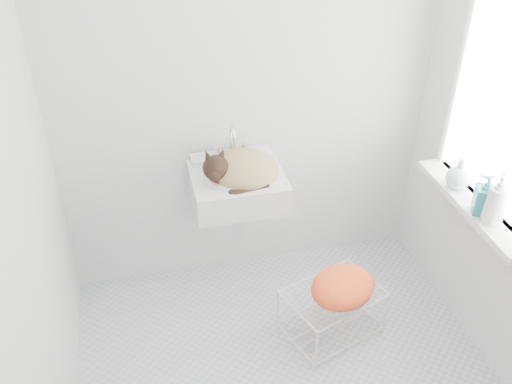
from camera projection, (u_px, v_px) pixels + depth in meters
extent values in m
cube|color=silver|center=(289.00, 378.00, 2.97)|extent=(2.20, 2.00, 0.02)
cube|color=silver|center=(246.00, 86.00, 3.09)|extent=(2.20, 0.02, 2.50)
cube|color=silver|center=(15.00, 218.00, 2.07)|extent=(0.02, 2.00, 2.50)
cube|color=white|center=(511.00, 112.00, 2.59)|extent=(0.01, 0.80, 1.00)
cube|color=white|center=(508.00, 112.00, 2.59)|extent=(0.04, 0.90, 1.10)
cube|color=white|center=(472.00, 205.00, 2.86)|extent=(0.16, 0.88, 0.04)
cube|color=silver|center=(237.00, 174.00, 3.08)|extent=(0.51, 0.45, 0.21)
ellipsoid|color=#A08C5B|center=(243.00, 170.00, 3.06)|extent=(0.41, 0.36, 0.20)
sphere|color=black|center=(217.00, 165.00, 2.93)|extent=(0.15, 0.15, 0.14)
torus|color=#A50C08|center=(220.00, 171.00, 2.95)|extent=(0.13, 0.13, 0.06)
cube|color=silver|center=(332.00, 312.00, 3.17)|extent=(0.59, 0.50, 0.30)
ellipsoid|color=orange|center=(342.00, 294.00, 3.03)|extent=(0.45, 0.40, 0.15)
imported|color=white|center=(490.00, 222.00, 2.71)|extent=(0.12, 0.12, 0.23)
imported|color=#1F7A80|center=(481.00, 212.00, 2.78)|extent=(0.13, 0.13, 0.21)
imported|color=white|center=(456.00, 187.00, 2.97)|extent=(0.16, 0.16, 0.17)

